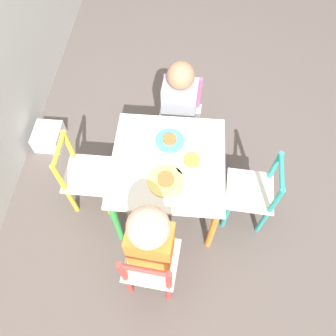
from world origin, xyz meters
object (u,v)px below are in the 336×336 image
(chair_yellow, at_px, (85,176))
(storage_bin, at_px, (49,137))
(child_right, at_px, (179,106))
(plate_left, at_px, (166,180))
(chair_teal, at_px, (253,193))
(plate_right, at_px, (170,140))
(chair_red, at_px, (151,266))
(plate_front, at_px, (192,161))
(chair_pink, at_px, (180,117))
(child_left, at_px, (151,241))
(kids_table, at_px, (168,168))

(chair_yellow, bearing_deg, storage_bin, 44.74)
(child_right, relative_size, plate_left, 4.06)
(chair_teal, distance_m, plate_right, 0.56)
(chair_red, distance_m, child_right, 0.92)
(chair_yellow, height_order, plate_right, chair_yellow)
(plate_left, xyz_separation_m, plate_front, (0.12, -0.12, 0.00))
(chair_pink, xyz_separation_m, child_left, (-0.91, 0.08, 0.22))
(chair_red, height_order, plate_front, chair_red)
(chair_yellow, bearing_deg, plate_left, -104.09)
(chair_teal, xyz_separation_m, plate_front, (0.03, 0.36, 0.24))
(kids_table, height_order, child_right, child_right)
(chair_pink, height_order, chair_yellow, same)
(chair_red, xyz_separation_m, plate_front, (0.48, -0.17, 0.24))
(chair_pink, bearing_deg, kids_table, -90.00)
(plate_left, bearing_deg, plate_right, -0.00)
(plate_right, xyz_separation_m, plate_left, (-0.24, 0.00, 0.00))
(child_left, xyz_separation_m, plate_front, (0.42, -0.16, 0.02))
(kids_table, relative_size, chair_red, 1.09)
(chair_teal, height_order, plate_left, chair_teal)
(chair_teal, height_order, chair_yellow, same)
(kids_table, xyz_separation_m, plate_front, (-0.00, -0.12, 0.09))
(chair_yellow, height_order, plate_front, chair_yellow)
(chair_teal, height_order, plate_front, chair_teal)
(kids_table, height_order, chair_yellow, chair_yellow)
(chair_pink, height_order, plate_left, chair_pink)
(plate_right, bearing_deg, chair_pink, -5.92)
(storage_bin, bearing_deg, kids_table, -114.86)
(chair_pink, bearing_deg, chair_teal, -44.76)
(chair_yellow, xyz_separation_m, storage_bin, (0.40, 0.39, -0.20))
(chair_pink, distance_m, plate_right, 0.44)
(kids_table, bearing_deg, chair_red, 174.38)
(child_left, relative_size, plate_right, 5.03)
(child_right, relative_size, child_left, 0.94)
(plate_right, bearing_deg, kids_table, 180.00)
(plate_left, height_order, storage_bin, plate_left)
(chair_yellow, bearing_deg, chair_teal, -91.68)
(kids_table, xyz_separation_m, chair_pink, (0.48, -0.04, -0.16))
(child_right, bearing_deg, chair_pink, 90.00)
(chair_red, height_order, plate_right, chair_red)
(kids_table, relative_size, chair_pink, 1.09)
(chair_red, bearing_deg, chair_pink, -89.40)
(chair_red, bearing_deg, storage_bin, -41.45)
(child_right, xyz_separation_m, storage_bin, (-0.02, 0.90, -0.38))
(chair_teal, bearing_deg, child_right, -131.28)
(child_left, bearing_deg, kids_table, -90.00)
(kids_table, relative_size, plate_front, 3.14)
(child_right, xyz_separation_m, plate_left, (-0.54, 0.03, 0.07))
(chair_pink, distance_m, child_left, 0.94)
(chair_yellow, bearing_deg, child_right, -50.59)
(chair_teal, bearing_deg, kids_table, -90.00)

